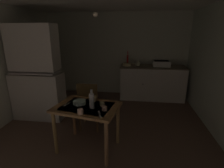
{
  "coord_description": "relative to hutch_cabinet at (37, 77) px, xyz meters",
  "views": [
    {
      "loc": [
        0.56,
        -2.95,
        1.87
      ],
      "look_at": [
        0.15,
        0.13,
        0.91
      ],
      "focal_mm": 27.98,
      "sensor_mm": 36.0,
      "label": 1
    }
  ],
  "objects": [
    {
      "name": "teacup_cream",
      "position": [
        1.33,
        -1.21,
        -0.14
      ],
      "size": [
        0.08,
        0.08,
        0.08
      ],
      "primitive_type": "cylinder",
      "color": "tan",
      "rests_on": "dining_table"
    },
    {
      "name": "mixing_bowl_counter",
      "position": [
        1.84,
        1.44,
        0.03
      ],
      "size": [
        0.23,
        0.23,
        0.07
      ],
      "primitive_type": "cylinder",
      "color": "beige",
      "rests_on": "counter_cabinet"
    },
    {
      "name": "counter_cabinet",
      "position": [
        2.55,
        1.49,
        -0.47
      ],
      "size": [
        1.77,
        0.64,
        0.94
      ],
      "color": "silver",
      "rests_on": "ground"
    },
    {
      "name": "ground_plane",
      "position": [
        1.49,
        -0.38,
        -0.94
      ],
      "size": [
        5.38,
        5.38,
        0.0
      ],
      "primitive_type": "plane",
      "color": "brown"
    },
    {
      "name": "stoneware_crock",
      "position": [
        2.13,
        1.52,
        0.06
      ],
      "size": [
        0.12,
        0.12,
        0.13
      ],
      "primitive_type": "cylinder",
      "color": "beige",
      "rests_on": "counter_cabinet"
    },
    {
      "name": "hand_pump",
      "position": [
        1.85,
        1.54,
        0.17
      ],
      "size": [
        0.05,
        0.27,
        0.39
      ],
      "color": "#B21E19",
      "rests_on": "counter_cabinet"
    },
    {
      "name": "pendant_bulb",
      "position": [
        1.4,
        -0.43,
        1.18
      ],
      "size": [
        0.08,
        0.08,
        0.08
      ],
      "primitive_type": "sphere",
      "color": "#F9EFCC"
    },
    {
      "name": "mug_dark",
      "position": [
        1.64,
        -1.04,
        -0.15
      ],
      "size": [
        0.08,
        0.08,
        0.06
      ],
      "primitive_type": "cylinder",
      "color": "tan",
      "rests_on": "dining_table"
    },
    {
      "name": "teaspoon_near_bowl",
      "position": [
        1.02,
        -0.91,
        -0.18
      ],
      "size": [
        0.06,
        0.16,
        0.0
      ],
      "primitive_type": "cube",
      "rotation": [
        0.0,
        0.0,
        4.48
      ],
      "color": "beige",
      "rests_on": "dining_table"
    },
    {
      "name": "sink_basin",
      "position": [
        2.77,
        1.49,
        0.08
      ],
      "size": [
        0.44,
        0.34,
        0.15
      ],
      "color": "silver",
      "rests_on": "counter_cabinet"
    },
    {
      "name": "table_knife",
      "position": [
        1.59,
        -1.18,
        -0.18
      ],
      "size": [
        0.08,
        0.21,
        0.0
      ],
      "primitive_type": "cube",
      "rotation": [
        0.0,
        0.0,
        1.88
      ],
      "color": "silver",
      "rests_on": "dining_table"
    },
    {
      "name": "hutch_cabinet",
      "position": [
        0.0,
        0.0,
        0.0
      ],
      "size": [
        1.06,
        0.46,
        2.0
      ],
      "color": "silver",
      "rests_on": "ground"
    },
    {
      "name": "mug_tall",
      "position": [
        1.58,
        -0.88,
        -0.15
      ],
      "size": [
        0.07,
        0.07,
        0.06
      ],
      "primitive_type": "cylinder",
      "color": "beige",
      "rests_on": "dining_table"
    },
    {
      "name": "teacup_mint",
      "position": [
        1.4,
        -0.71,
        -0.14
      ],
      "size": [
        0.09,
        0.09,
        0.08
      ],
      "primitive_type": "cylinder",
      "color": "beige",
      "rests_on": "dining_table"
    },
    {
      "name": "glass_bottle",
      "position": [
        1.44,
        -0.99,
        -0.06
      ],
      "size": [
        0.07,
        0.07,
        0.29
      ],
      "color": "#B7BCC1",
      "rests_on": "dining_table"
    },
    {
      "name": "serving_bowl_wide",
      "position": [
        1.2,
        -0.86,
        -0.16
      ],
      "size": [
        0.2,
        0.2,
        0.05
      ],
      "primitive_type": "cylinder",
      "color": "#ADD1C1",
      "rests_on": "dining_table"
    },
    {
      "name": "chair_far_side",
      "position": [
        1.22,
        -0.36,
        -0.44
      ],
      "size": [
        0.4,
        0.4,
        0.97
      ],
      "color": "#4E361E",
      "rests_on": "ground"
    },
    {
      "name": "wall_back",
      "position": [
        1.49,
        1.86,
        0.25
      ],
      "size": [
        4.19,
        0.1,
        2.38
      ],
      "primitive_type": "cube",
      "color": "beige",
      "rests_on": "ground"
    },
    {
      "name": "dining_table",
      "position": [
        1.34,
        -0.93,
        -0.3
      ],
      "size": [
        1.07,
        0.85,
        0.75
      ],
      "color": "brown",
      "rests_on": "ground"
    }
  ]
}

